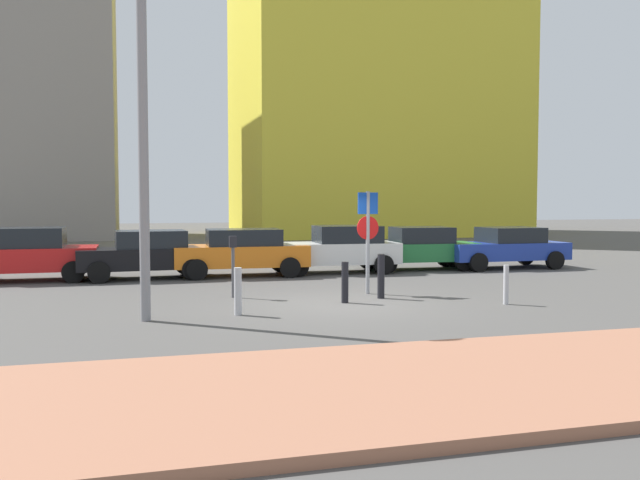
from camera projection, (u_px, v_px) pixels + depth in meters
name	position (u px, v px, depth m)	size (l,w,h in m)	color
ground_plane	(340.00, 304.00, 15.52)	(120.00, 120.00, 0.00)	#4C4947
sidewalk_brick	(499.00, 378.00, 8.81)	(40.00, 4.23, 0.14)	#9E664C
parked_car_red	(27.00, 254.00, 20.04)	(4.06, 2.05, 1.59)	red
parked_car_black	(146.00, 253.00, 20.64)	(4.02, 2.07, 1.48)	black
parked_car_orange	(242.00, 251.00, 21.40)	(4.24, 2.11, 1.49)	orange
parked_car_white	(338.00, 248.00, 22.37)	(4.21, 2.10, 1.56)	white
parked_car_green	(419.00, 248.00, 23.39)	(4.12, 2.07, 1.48)	#237238
parked_car_blue	(505.00, 247.00, 23.93)	(4.40, 2.06, 1.45)	#1E389E
parking_sign_post	(368.00, 230.00, 17.23)	(0.60, 0.10, 2.63)	gray
parking_meter	(233.00, 258.00, 16.57)	(0.18, 0.14, 1.52)	#4C4C51
street_lamp	(143.00, 118.00, 13.16)	(0.70, 0.36, 6.76)	gray
traffic_bollard_near	(381.00, 276.00, 16.46)	(0.17, 0.17, 1.09)	black
traffic_bollard_mid	(506.00, 285.00, 15.51)	(0.12, 0.12, 0.91)	#B7B7BC
traffic_bollard_far	(345.00, 282.00, 15.74)	(0.16, 0.16, 0.96)	black
traffic_bollard_edge	(238.00, 291.00, 14.04)	(0.16, 0.16, 1.00)	#B7B7BC
building_colorful_midrise	(370.00, 26.00, 48.82)	(18.66, 14.48, 30.11)	gold
building_under_construction	(11.00, 89.00, 43.79)	(13.02, 12.30, 19.33)	gray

